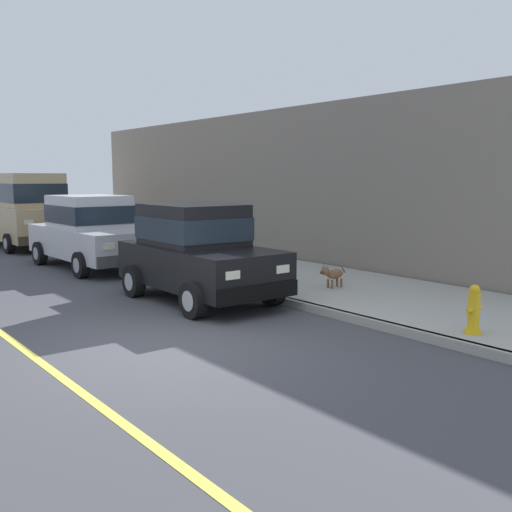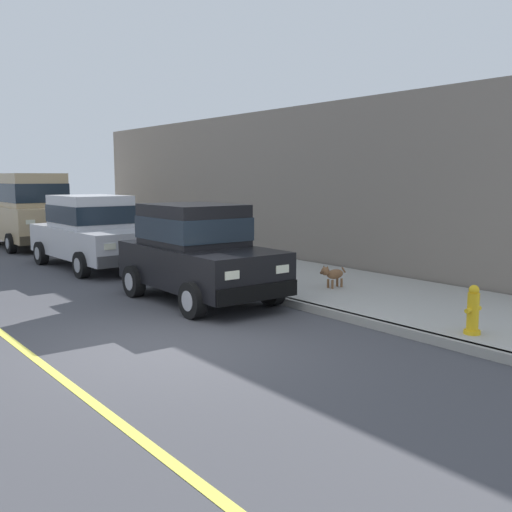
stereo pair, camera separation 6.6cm
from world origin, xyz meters
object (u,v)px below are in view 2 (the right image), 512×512
(car_tan_van, at_px, (26,206))
(dog_brown, at_px, (333,274))
(fire_hydrant, at_px, (473,311))
(car_black_hatchback, at_px, (197,251))
(car_silver_sedan, at_px, (92,231))

(car_tan_van, distance_m, dog_brown, 12.64)
(dog_brown, relative_size, fire_hydrant, 1.04)
(dog_brown, distance_m, fire_hydrant, 3.88)
(car_black_hatchback, bearing_deg, fire_hydrant, -73.09)
(car_black_hatchback, xyz_separation_m, dog_brown, (2.48, -1.25, -0.55))
(car_black_hatchback, height_order, dog_brown, car_black_hatchback)
(dog_brown, xyz_separation_m, fire_hydrant, (-0.96, -3.77, 0.05))
(car_black_hatchback, bearing_deg, car_silver_sedan, 89.62)
(car_tan_van, bearing_deg, dog_brown, -79.07)
(car_tan_van, xyz_separation_m, fire_hydrant, (1.43, -16.14, -0.92))
(car_black_hatchback, distance_m, car_silver_sedan, 5.29)
(car_black_hatchback, height_order, fire_hydrant, car_black_hatchback)
(car_black_hatchback, distance_m, car_tan_van, 11.14)
(car_black_hatchback, height_order, car_silver_sedan, car_silver_sedan)
(car_tan_van, relative_size, fire_hydrant, 6.76)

